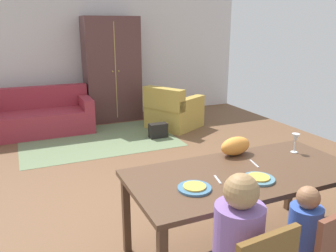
{
  "coord_description": "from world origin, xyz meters",
  "views": [
    {
      "loc": [
        -1.37,
        -3.28,
        1.91
      ],
      "look_at": [
        0.11,
        0.07,
        0.85
      ],
      "focal_mm": 36.84,
      "sensor_mm": 36.0,
      "label": 1
    }
  ],
  "objects_px": {
    "plate_near_child": "(259,179)",
    "handbag": "(158,131)",
    "cat": "(235,146)",
    "couch": "(36,117)",
    "wine_glass": "(295,139)",
    "dining_table": "(244,179)",
    "plate_near_man": "(194,188)",
    "armoire": "(112,70)",
    "armchair": "(173,112)",
    "person_child": "(298,251)"
  },
  "relations": [
    {
      "from": "plate_near_man",
      "to": "cat",
      "type": "xyz_separation_m",
      "value": [
        0.68,
        0.48,
        0.08
      ]
    },
    {
      "from": "plate_near_child",
      "to": "cat",
      "type": "bearing_deg",
      "value": 74.39
    },
    {
      "from": "wine_glass",
      "to": "handbag",
      "type": "height_order",
      "value": "wine_glass"
    },
    {
      "from": "couch",
      "to": "wine_glass",
      "type": "bearing_deg",
      "value": -63.84
    },
    {
      "from": "plate_near_man",
      "to": "couch",
      "type": "height_order",
      "value": "couch"
    },
    {
      "from": "plate_near_man",
      "to": "plate_near_child",
      "type": "height_order",
      "value": "same"
    },
    {
      "from": "plate_near_man",
      "to": "armoire",
      "type": "bearing_deg",
      "value": 81.8
    },
    {
      "from": "plate_near_child",
      "to": "armoire",
      "type": "relative_size",
      "value": 0.12
    },
    {
      "from": "plate_near_man",
      "to": "armoire",
      "type": "distance_m",
      "value": 5.0
    },
    {
      "from": "person_child",
      "to": "handbag",
      "type": "xyz_separation_m",
      "value": [
        0.56,
        3.91,
        -0.3
      ]
    },
    {
      "from": "cat",
      "to": "wine_glass",
      "type": "bearing_deg",
      "value": -26.04
    },
    {
      "from": "cat",
      "to": "armoire",
      "type": "distance_m",
      "value": 4.47
    },
    {
      "from": "couch",
      "to": "armoire",
      "type": "distance_m",
      "value": 1.78
    },
    {
      "from": "dining_table",
      "to": "wine_glass",
      "type": "bearing_deg",
      "value": 14.49
    },
    {
      "from": "armchair",
      "to": "handbag",
      "type": "distance_m",
      "value": 0.72
    },
    {
      "from": "armoire",
      "to": "handbag",
      "type": "bearing_deg",
      "value": -76.2
    },
    {
      "from": "wine_glass",
      "to": "person_child",
      "type": "height_order",
      "value": "wine_glass"
    },
    {
      "from": "cat",
      "to": "couch",
      "type": "relative_size",
      "value": 0.16
    },
    {
      "from": "plate_near_man",
      "to": "person_child",
      "type": "bearing_deg",
      "value": -44.92
    },
    {
      "from": "dining_table",
      "to": "armchair",
      "type": "xyz_separation_m",
      "value": [
        1.06,
        3.74,
        -0.37
      ]
    },
    {
      "from": "wine_glass",
      "to": "person_child",
      "type": "distance_m",
      "value": 1.18
    },
    {
      "from": "person_child",
      "to": "handbag",
      "type": "relative_size",
      "value": 2.89
    },
    {
      "from": "couch",
      "to": "plate_near_man",
      "type": "bearing_deg",
      "value": -79.32
    },
    {
      "from": "cat",
      "to": "armoire",
      "type": "xyz_separation_m",
      "value": [
        0.03,
        4.46,
        0.2
      ]
    },
    {
      "from": "wine_glass",
      "to": "handbag",
      "type": "bearing_deg",
      "value": 92.51
    },
    {
      "from": "plate_near_man",
      "to": "cat",
      "type": "distance_m",
      "value": 0.84
    },
    {
      "from": "wine_glass",
      "to": "couch",
      "type": "distance_m",
      "value": 4.77
    },
    {
      "from": "wine_glass",
      "to": "couch",
      "type": "relative_size",
      "value": 0.09
    },
    {
      "from": "couch",
      "to": "armchair",
      "type": "distance_m",
      "value": 2.55
    },
    {
      "from": "dining_table",
      "to": "cat",
      "type": "height_order",
      "value": "cat"
    },
    {
      "from": "dining_table",
      "to": "wine_glass",
      "type": "relative_size",
      "value": 10.4
    },
    {
      "from": "couch",
      "to": "armchair",
      "type": "bearing_deg",
      "value": -15.59
    },
    {
      "from": "plate_near_man",
      "to": "handbag",
      "type": "bearing_deg",
      "value": 72.12
    },
    {
      "from": "plate_near_child",
      "to": "handbag",
      "type": "distance_m",
      "value": 3.55
    },
    {
      "from": "armchair",
      "to": "armoire",
      "type": "bearing_deg",
      "value": 129.34
    },
    {
      "from": "plate_near_child",
      "to": "couch",
      "type": "xyz_separation_m",
      "value": [
        -1.39,
        4.61,
        -0.47
      ]
    },
    {
      "from": "plate_near_child",
      "to": "plate_near_man",
      "type": "bearing_deg",
      "value": 173.56
    },
    {
      "from": "wine_glass",
      "to": "plate_near_child",
      "type": "bearing_deg",
      "value": -152.66
    },
    {
      "from": "person_child",
      "to": "couch",
      "type": "height_order",
      "value": "person_child"
    },
    {
      "from": "dining_table",
      "to": "person_child",
      "type": "relative_size",
      "value": 2.09
    },
    {
      "from": "cat",
      "to": "couch",
      "type": "distance_m",
      "value": 4.38
    },
    {
      "from": "plate_near_child",
      "to": "person_child",
      "type": "bearing_deg",
      "value": -90.44
    },
    {
      "from": "armchair",
      "to": "handbag",
      "type": "bearing_deg",
      "value": -136.68
    },
    {
      "from": "person_child",
      "to": "cat",
      "type": "distance_m",
      "value": 1.1
    },
    {
      "from": "cat",
      "to": "armchair",
      "type": "relative_size",
      "value": 0.28
    },
    {
      "from": "dining_table",
      "to": "handbag",
      "type": "xyz_separation_m",
      "value": [
        0.56,
        3.27,
        -0.56
      ]
    },
    {
      "from": "plate_near_man",
      "to": "couch",
      "type": "xyz_separation_m",
      "value": [
        -0.86,
        4.55,
        -0.47
      ]
    },
    {
      "from": "couch",
      "to": "handbag",
      "type": "xyz_separation_m",
      "value": [
        1.95,
        -1.16,
        -0.17
      ]
    },
    {
      "from": "person_child",
      "to": "cat",
      "type": "height_order",
      "value": "cat"
    },
    {
      "from": "dining_table",
      "to": "cat",
      "type": "bearing_deg",
      "value": 67.2
    }
  ]
}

